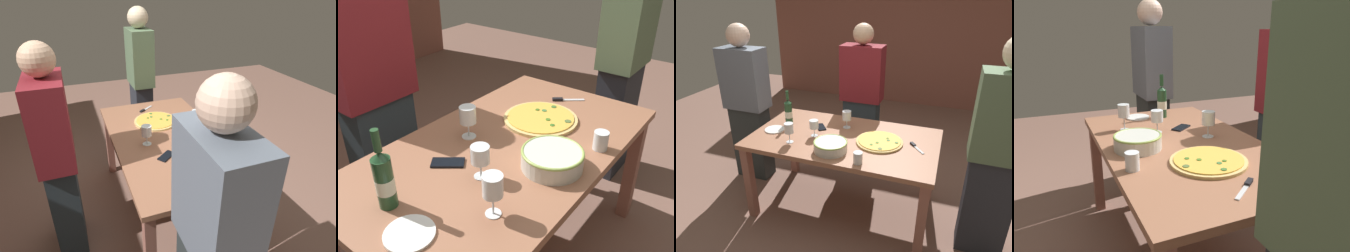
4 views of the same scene
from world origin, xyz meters
TOP-DOWN VIEW (x-y plane):
  - ground_plane at (0.00, 0.00)m, footprint 8.00×8.00m
  - dining_table at (0.00, 0.00)m, footprint 1.60×0.90m
  - pizza at (0.31, 0.01)m, footprint 0.39×0.39m
  - serving_bowl at (-0.02, -0.26)m, footprint 0.27×0.27m
  - wine_bottle at (-0.59, 0.10)m, footprint 0.07×0.07m
  - wine_glass_near_pizza at (-0.39, -0.24)m, footprint 0.08×0.08m
  - wine_glass_by_bottle at (-0.25, -0.06)m, footprint 0.08×0.08m
  - wine_glass_far_left at (-0.04, 0.20)m, footprint 0.08×0.08m
  - cup_amber at (0.24, -0.36)m, footprint 0.07×0.07m
  - side_plate at (-0.64, -0.08)m, footprint 0.18×0.18m
  - cell_phone at (-0.27, 0.11)m, footprint 0.14×0.16m
  - pizza_knife at (0.61, 0.03)m, footprint 0.14×0.16m
  - person_guest_left at (-1.13, 0.20)m, footprint 0.43×0.24m
  - person_guest_right at (-0.11, 0.86)m, footprint 0.45×0.24m

SIDE VIEW (x-z plane):
  - ground_plane at x=0.00m, z-range 0.00..0.00m
  - dining_table at x=0.00m, z-range 0.28..1.03m
  - side_plate at x=-0.64m, z-range 0.75..0.76m
  - cell_phone at x=-0.27m, z-range 0.75..0.76m
  - pizza_knife at x=0.61m, z-range 0.75..0.76m
  - pizza at x=0.31m, z-range 0.75..0.77m
  - cup_amber at x=0.24m, z-range 0.75..0.84m
  - serving_bowl at x=-0.02m, z-range 0.75..0.84m
  - person_guest_right at x=-0.11m, z-range 0.00..1.62m
  - person_guest_left at x=-1.13m, z-range 0.01..1.64m
  - wine_glass_by_bottle at x=-0.25m, z-range 0.78..0.92m
  - wine_glass_far_left at x=-0.04m, z-range 0.78..0.94m
  - wine_bottle at x=-0.59m, z-range 0.71..1.03m
  - wine_glass_near_pizza at x=-0.39m, z-range 0.79..0.96m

